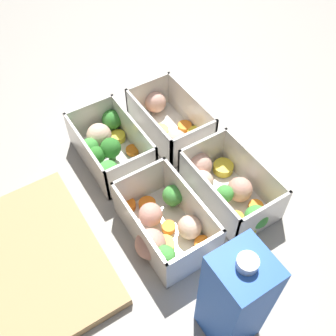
# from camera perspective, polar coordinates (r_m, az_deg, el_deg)

# --- Properties ---
(ground_plane) EXTENTS (4.00, 4.00, 0.00)m
(ground_plane) POSITION_cam_1_polar(r_m,az_deg,el_deg) (0.73, 0.00, -1.34)
(ground_plane) COLOR gray
(container_near_left) EXTENTS (0.19, 0.11, 0.08)m
(container_near_left) POSITION_cam_1_polar(r_m,az_deg,el_deg) (0.69, 8.45, -2.87)
(container_near_left) COLOR silver
(container_near_left) RESTS_ON ground_plane
(container_near_right) EXTENTS (0.19, 0.11, 0.08)m
(container_near_right) POSITION_cam_1_polar(r_m,az_deg,el_deg) (0.79, 0.12, 6.59)
(container_near_right) COLOR silver
(container_near_right) RESTS_ON ground_plane
(container_far_left) EXTENTS (0.18, 0.13, 0.08)m
(container_far_left) POSITION_cam_1_polar(r_m,az_deg,el_deg) (0.64, -0.60, -8.39)
(container_far_left) COLOR silver
(container_far_left) RESTS_ON ground_plane
(container_far_right) EXTENTS (0.17, 0.11, 0.08)m
(container_far_right) POSITION_cam_1_polar(r_m,az_deg,el_deg) (0.75, -8.54, 3.07)
(container_far_right) COLOR silver
(container_far_right) RESTS_ON ground_plane
(juice_carton) EXTENTS (0.07, 0.07, 0.20)m
(juice_carton) POSITION_cam_1_polar(r_m,az_deg,el_deg) (0.52, 9.66, -18.28)
(juice_carton) COLOR blue
(juice_carton) RESTS_ON ground_plane
(cutting_board) EXTENTS (0.28, 0.18, 0.02)m
(cutting_board) POSITION_cam_1_polar(r_m,az_deg,el_deg) (0.66, -18.23, -12.26)
(cutting_board) COLOR tan
(cutting_board) RESTS_ON ground_plane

